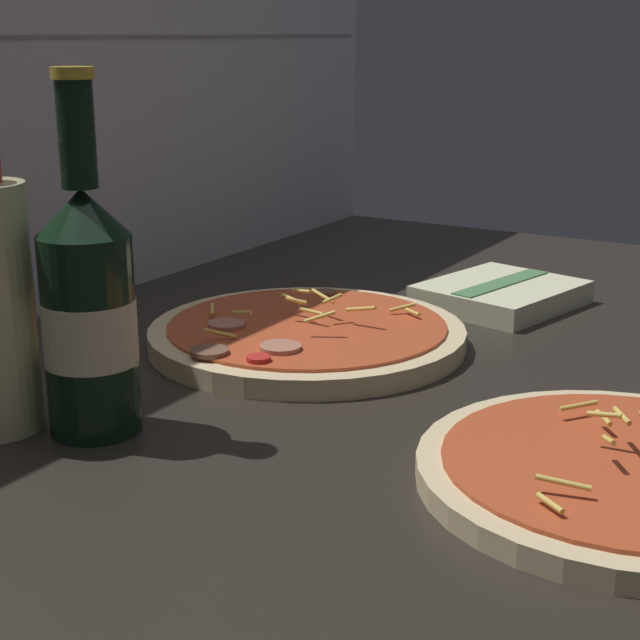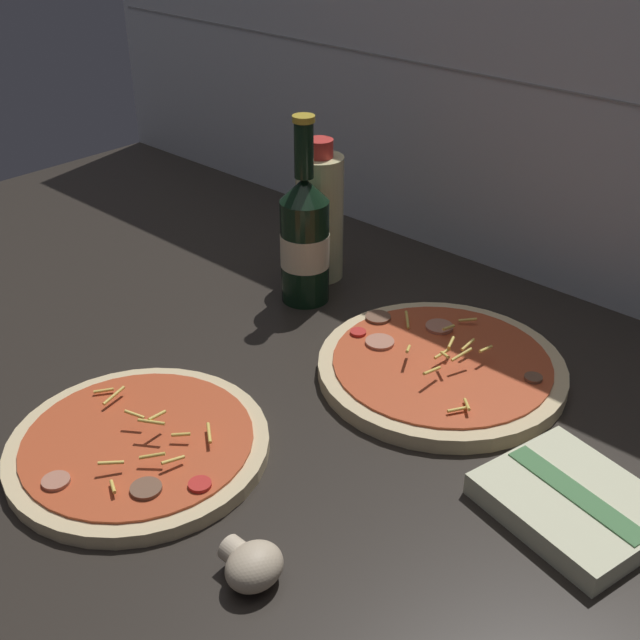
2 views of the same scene
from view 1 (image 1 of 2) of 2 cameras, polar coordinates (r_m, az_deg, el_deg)
The scene contains 5 objects.
counter_slab at distance 68.53cm, azimuth 2.82°, elevation -8.76°, with size 160.00×90.00×2.50cm.
pizza_near at distance 66.05cm, azimuth 17.50°, elevation -8.51°, with size 26.95×26.95×4.45cm.
pizza_far at distance 90.37cm, azimuth -0.78°, elevation -0.87°, with size 29.22×29.22×4.85cm.
beer_bottle at distance 70.82cm, azimuth -13.31°, elevation 0.69°, with size 6.66×6.66×25.71cm.
dish_towel at distance 105.55cm, azimuth 10.49°, elevation 1.48°, with size 18.11×16.32×2.56cm.
Camera 1 is at (-55.00, -28.75, 30.33)cm, focal length 55.00 mm.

